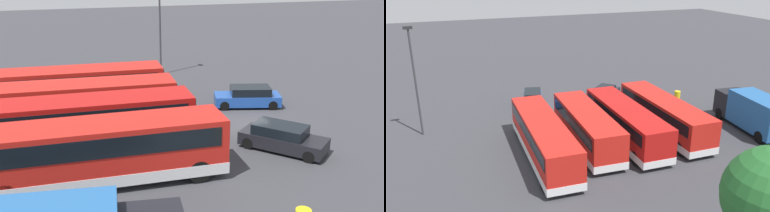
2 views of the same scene
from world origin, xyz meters
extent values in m
plane|color=#38383D|center=(0.00, 0.00, 0.00)|extent=(140.00, 140.00, 0.00)
cube|color=red|center=(-5.41, 9.15, 1.65)|extent=(2.70, 11.23, 2.60)
cube|color=silver|center=(-5.41, 9.15, 0.62)|extent=(2.74, 11.27, 0.55)
cube|color=black|center=(-5.41, 9.15, 2.25)|extent=(2.75, 10.43, 0.90)
cube|color=black|center=(-5.49, 3.53, 2.25)|extent=(2.25, 0.09, 1.10)
cylinder|color=black|center=(-4.34, 4.94, 0.55)|extent=(0.31, 1.10, 1.10)
cylinder|color=black|center=(-6.59, 4.97, 0.55)|extent=(0.31, 1.10, 1.10)
cylinder|color=black|center=(-4.23, 13.34, 0.55)|extent=(0.31, 1.10, 1.10)
cylinder|color=black|center=(-6.48, 13.37, 0.55)|extent=(0.31, 1.10, 1.10)
cube|color=#B71411|center=(-1.60, 9.50, 1.65)|extent=(2.84, 11.00, 2.60)
cube|color=silver|center=(-1.60, 9.50, 0.62)|extent=(2.88, 11.04, 0.55)
cube|color=black|center=(-1.60, 9.50, 2.25)|extent=(2.88, 10.20, 0.90)
cube|color=black|center=(-1.75, 4.00, 2.25)|extent=(2.25, 0.12, 1.10)
cylinder|color=black|center=(-0.58, 5.40, 0.55)|extent=(0.33, 1.11, 1.10)
cylinder|color=black|center=(-2.83, 5.46, 0.55)|extent=(0.33, 1.11, 1.10)
cylinder|color=black|center=(-0.37, 13.54, 0.55)|extent=(0.33, 1.11, 1.10)
cylinder|color=black|center=(-2.62, 13.60, 0.55)|extent=(0.33, 1.11, 1.10)
cube|color=red|center=(1.68, 9.27, 1.65)|extent=(3.06, 10.24, 2.60)
cube|color=silver|center=(1.68, 9.27, 0.62)|extent=(3.10, 10.29, 0.55)
cube|color=black|center=(1.68, 9.27, 2.25)|extent=(3.08, 9.45, 0.90)
cube|color=black|center=(1.43, 4.18, 2.25)|extent=(2.25, 0.17, 1.10)
cylinder|color=black|center=(2.62, 5.55, 0.55)|extent=(0.36, 1.11, 1.10)
cylinder|color=black|center=(0.37, 5.67, 0.55)|extent=(0.36, 1.11, 1.10)
cylinder|color=black|center=(2.99, 12.87, 0.55)|extent=(0.36, 1.11, 1.10)
cylinder|color=black|center=(0.75, 12.99, 0.55)|extent=(0.36, 1.11, 1.10)
cube|color=red|center=(5.42, 9.99, 1.65)|extent=(3.02, 11.77, 2.60)
cube|color=silver|center=(5.42, 9.99, 0.62)|extent=(3.07, 11.81, 0.55)
cube|color=black|center=(5.42, 9.99, 2.25)|extent=(3.05, 10.97, 0.90)
cube|color=black|center=(5.18, 4.13, 2.25)|extent=(2.25, 0.15, 1.10)
cylinder|color=black|center=(6.36, 5.51, 0.55)|extent=(0.34, 1.11, 1.10)
cylinder|color=black|center=(4.11, 5.60, 0.55)|extent=(0.34, 1.11, 1.10)
cylinder|color=black|center=(6.72, 14.37, 0.55)|extent=(0.34, 1.11, 1.10)
cylinder|color=black|center=(4.47, 14.46, 0.55)|extent=(0.34, 1.11, 1.10)
cube|color=#1E479E|center=(3.16, -1.53, 0.53)|extent=(2.87, 4.81, 0.70)
cube|color=black|center=(3.11, -1.73, 1.15)|extent=(2.26, 3.03, 0.55)
cylinder|color=black|center=(2.80, 0.27, 0.32)|extent=(0.37, 0.67, 0.64)
cylinder|color=black|center=(4.34, -0.13, 0.32)|extent=(0.37, 0.67, 0.64)
cylinder|color=black|center=(1.97, -2.93, 0.32)|extent=(0.37, 0.67, 0.64)
cylinder|color=black|center=(3.52, -3.33, 0.32)|extent=(0.37, 0.67, 0.64)
cube|color=black|center=(-4.36, -0.45, 0.53)|extent=(4.61, 4.41, 0.70)
cube|color=black|center=(-4.21, -0.31, 1.15)|extent=(3.14, 3.06, 0.55)
cylinder|color=black|center=(-5.08, -2.18, 0.32)|extent=(0.62, 0.59, 0.64)
cylinder|color=black|center=(-6.16, -0.99, 0.32)|extent=(0.62, 0.59, 0.64)
cylinder|color=black|center=(-2.57, 0.09, 0.32)|extent=(0.62, 0.59, 0.64)
cylinder|color=black|center=(-3.64, 1.28, 0.32)|extent=(0.62, 0.59, 0.64)
cylinder|color=#38383D|center=(13.78, 2.23, 4.42)|extent=(0.16, 0.16, 8.84)
camera|label=1|loc=(-24.72, 10.63, 10.03)|focal=42.57mm
camera|label=2|loc=(12.59, 35.53, 13.68)|focal=36.96mm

